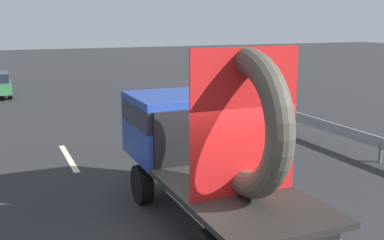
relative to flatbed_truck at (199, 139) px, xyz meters
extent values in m
cylinder|color=black|center=(-0.85, 1.08, -1.16)|extent=(0.28, 0.83, 0.83)
cylinder|color=black|center=(0.85, 1.08, -1.16)|extent=(0.28, 0.83, 0.83)
cylinder|color=black|center=(0.85, -2.29, -1.16)|extent=(0.28, 0.83, 0.83)
cube|color=black|center=(0.00, -0.65, -0.75)|extent=(1.30, 5.37, 0.25)
cube|color=navy|center=(0.00, 1.08, 0.05)|extent=(2.00, 1.90, 1.35)
cube|color=black|center=(0.00, 1.03, 0.35)|extent=(2.02, 1.81, 0.44)
cube|color=black|center=(0.00, -1.60, -0.57)|extent=(2.00, 3.47, 0.10)
cube|color=black|center=(0.00, 0.08, 0.03)|extent=(1.80, 0.08, 1.10)
torus|color=#474238|center=(0.00, -1.75, 0.68)|extent=(0.43, 2.39, 2.39)
cube|color=red|center=(0.00, -1.75, 0.68)|extent=(1.90, 0.03, 2.39)
cylinder|color=black|center=(-2.90, 18.97, -1.29)|extent=(0.20, 0.58, 0.58)
cylinder|color=black|center=(-2.90, 16.54, -1.29)|extent=(0.20, 0.58, 0.58)
cube|color=gray|center=(6.05, 3.35, -1.03)|extent=(0.06, 17.06, 0.32)
cylinder|color=slate|center=(6.05, 1.21, -1.30)|extent=(0.10, 0.10, 0.55)
cylinder|color=slate|center=(6.05, 5.48, -1.30)|extent=(0.10, 0.10, 0.55)
cylinder|color=slate|center=(6.05, 9.74, -1.30)|extent=(0.10, 0.10, 0.55)
cube|color=beige|center=(-1.80, 5.07, -1.57)|extent=(0.16, 2.84, 0.01)
cube|color=beige|center=(1.80, 5.71, -1.57)|extent=(0.16, 2.13, 0.01)
camera|label=1|loc=(-3.59, -7.92, 2.26)|focal=43.07mm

